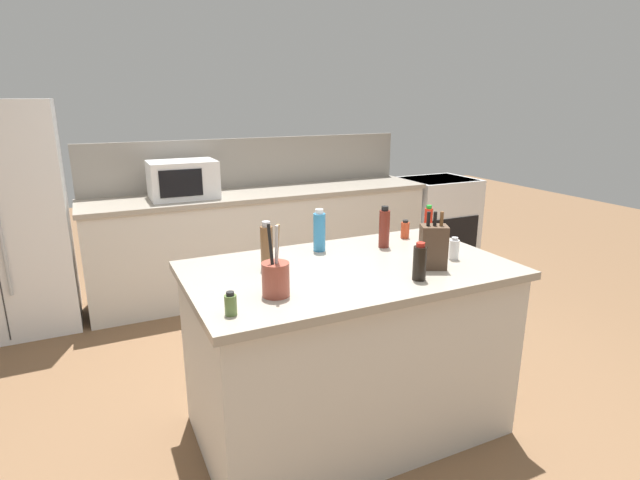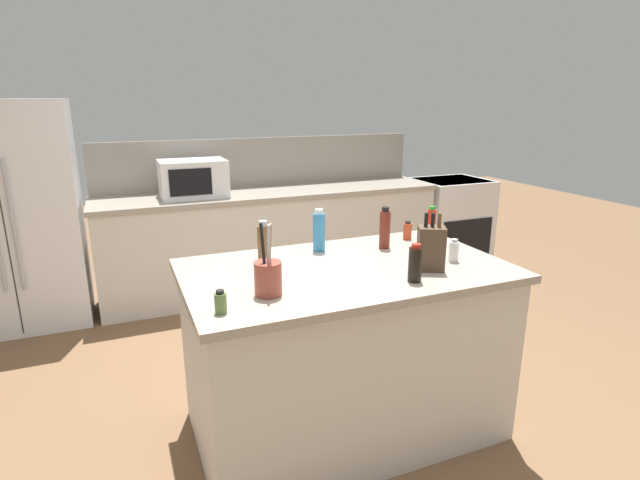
{
  "view_description": "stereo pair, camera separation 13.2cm",
  "coord_description": "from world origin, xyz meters",
  "px_view_note": "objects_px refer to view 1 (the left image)",
  "views": [
    {
      "loc": [
        -1.16,
        -2.11,
        1.77
      ],
      "look_at": [
        0.0,
        0.35,
        0.99
      ],
      "focal_mm": 28.0,
      "sensor_mm": 36.0,
      "label": 1
    },
    {
      "loc": [
        -1.04,
        -2.16,
        1.77
      ],
      "look_at": [
        0.0,
        0.35,
        0.99
      ],
      "focal_mm": 28.0,
      "sensor_mm": 36.0,
      "label": 2
    }
  ],
  "objects_px": {
    "hot_sauce_bottle": "(428,222)",
    "salt_shaker": "(454,249)",
    "range_oven": "(436,219)",
    "spice_jar_paprika": "(405,230)",
    "soy_sauce_bottle": "(420,262)",
    "microwave": "(183,179)",
    "spice_jar_oregano": "(231,304)",
    "utensil_crock": "(276,278)",
    "pepper_grinder": "(267,247)",
    "knife_block": "(433,246)",
    "dish_soap_bottle": "(319,231)",
    "vinegar_bottle": "(384,228)"
  },
  "relations": [
    {
      "from": "soy_sauce_bottle",
      "to": "spice_jar_paprika",
      "type": "distance_m",
      "value": 0.73
    },
    {
      "from": "soy_sauce_bottle",
      "to": "utensil_crock",
      "type": "bearing_deg",
      "value": 171.28
    },
    {
      "from": "utensil_crock",
      "to": "salt_shaker",
      "type": "distance_m",
      "value": 1.03
    },
    {
      "from": "soy_sauce_bottle",
      "to": "vinegar_bottle",
      "type": "bearing_deg",
      "value": 75.31
    },
    {
      "from": "spice_jar_paprika",
      "to": "hot_sauce_bottle",
      "type": "bearing_deg",
      "value": -9.99
    },
    {
      "from": "dish_soap_bottle",
      "to": "range_oven",
      "type": "bearing_deg",
      "value": 39.06
    },
    {
      "from": "microwave",
      "to": "pepper_grinder",
      "type": "distance_m",
      "value": 2.05
    },
    {
      "from": "pepper_grinder",
      "to": "salt_shaker",
      "type": "height_order",
      "value": "pepper_grinder"
    },
    {
      "from": "microwave",
      "to": "range_oven",
      "type": "bearing_deg",
      "value": -0.0
    },
    {
      "from": "microwave",
      "to": "spice_jar_oregano",
      "type": "relative_size",
      "value": 5.7
    },
    {
      "from": "range_oven",
      "to": "pepper_grinder",
      "type": "height_order",
      "value": "pepper_grinder"
    },
    {
      "from": "dish_soap_bottle",
      "to": "spice_jar_paprika",
      "type": "xyz_separation_m",
      "value": [
        0.59,
        0.01,
        -0.06
      ]
    },
    {
      "from": "soy_sauce_bottle",
      "to": "dish_soap_bottle",
      "type": "xyz_separation_m",
      "value": [
        -0.23,
        0.62,
        0.03
      ]
    },
    {
      "from": "utensil_crock",
      "to": "spice_jar_paprika",
      "type": "xyz_separation_m",
      "value": [
        1.04,
        0.53,
        -0.03
      ]
    },
    {
      "from": "vinegar_bottle",
      "to": "dish_soap_bottle",
      "type": "bearing_deg",
      "value": 165.59
    },
    {
      "from": "range_oven",
      "to": "vinegar_bottle",
      "type": "distance_m",
      "value": 2.85
    },
    {
      "from": "spice_jar_paprika",
      "to": "dish_soap_bottle",
      "type": "bearing_deg",
      "value": -178.57
    },
    {
      "from": "pepper_grinder",
      "to": "vinegar_bottle",
      "type": "bearing_deg",
      "value": 5.35
    },
    {
      "from": "utensil_crock",
      "to": "vinegar_bottle",
      "type": "bearing_deg",
      "value": 27.28
    },
    {
      "from": "microwave",
      "to": "spice_jar_paprika",
      "type": "height_order",
      "value": "microwave"
    },
    {
      "from": "microwave",
      "to": "vinegar_bottle",
      "type": "height_order",
      "value": "microwave"
    },
    {
      "from": "knife_block",
      "to": "spice_jar_oregano",
      "type": "relative_size",
      "value": 2.98
    },
    {
      "from": "pepper_grinder",
      "to": "soy_sauce_bottle",
      "type": "bearing_deg",
      "value": -37.6
    },
    {
      "from": "knife_block",
      "to": "hot_sauce_bottle",
      "type": "distance_m",
      "value": 0.61
    },
    {
      "from": "knife_block",
      "to": "spice_jar_oregano",
      "type": "distance_m",
      "value": 1.08
    },
    {
      "from": "utensil_crock",
      "to": "pepper_grinder",
      "type": "distance_m",
      "value": 0.36
    },
    {
      "from": "knife_block",
      "to": "utensil_crock",
      "type": "relative_size",
      "value": 0.91
    },
    {
      "from": "utensil_crock",
      "to": "spice_jar_oregano",
      "type": "distance_m",
      "value": 0.26
    },
    {
      "from": "knife_block",
      "to": "vinegar_bottle",
      "type": "xyz_separation_m",
      "value": [
        -0.02,
        0.41,
        -0.0
      ]
    },
    {
      "from": "microwave",
      "to": "pepper_grinder",
      "type": "height_order",
      "value": "microwave"
    },
    {
      "from": "microwave",
      "to": "hot_sauce_bottle",
      "type": "relative_size",
      "value": 2.84
    },
    {
      "from": "knife_block",
      "to": "spice_jar_paprika",
      "type": "xyz_separation_m",
      "value": [
        0.2,
        0.52,
        -0.06
      ]
    },
    {
      "from": "spice_jar_paprika",
      "to": "salt_shaker",
      "type": "height_order",
      "value": "salt_shaker"
    },
    {
      "from": "spice_jar_paprika",
      "to": "knife_block",
      "type": "bearing_deg",
      "value": -110.55
    },
    {
      "from": "utensil_crock",
      "to": "spice_jar_paprika",
      "type": "height_order",
      "value": "utensil_crock"
    },
    {
      "from": "vinegar_bottle",
      "to": "dish_soap_bottle",
      "type": "distance_m",
      "value": 0.38
    },
    {
      "from": "range_oven",
      "to": "dish_soap_bottle",
      "type": "height_order",
      "value": "dish_soap_bottle"
    },
    {
      "from": "microwave",
      "to": "soy_sauce_bottle",
      "type": "distance_m",
      "value": 2.58
    },
    {
      "from": "spice_jar_paprika",
      "to": "soy_sauce_bottle",
      "type": "bearing_deg",
      "value": -119.5
    },
    {
      "from": "range_oven",
      "to": "hot_sauce_bottle",
      "type": "distance_m",
      "value": 2.54
    },
    {
      "from": "utensil_crock",
      "to": "pepper_grinder",
      "type": "xyz_separation_m",
      "value": [
        0.09,
        0.35,
        0.03
      ]
    },
    {
      "from": "dish_soap_bottle",
      "to": "utensil_crock",
      "type": "bearing_deg",
      "value": -131.26
    },
    {
      "from": "dish_soap_bottle",
      "to": "vinegar_bottle",
      "type": "bearing_deg",
      "value": -14.41
    },
    {
      "from": "spice_jar_oregano",
      "to": "knife_block",
      "type": "bearing_deg",
      "value": 6.3
    },
    {
      "from": "spice_jar_oregano",
      "to": "vinegar_bottle",
      "type": "bearing_deg",
      "value": 26.95
    },
    {
      "from": "soy_sauce_bottle",
      "to": "dish_soap_bottle",
      "type": "distance_m",
      "value": 0.66
    },
    {
      "from": "soy_sauce_bottle",
      "to": "spice_jar_paprika",
      "type": "relative_size",
      "value": 1.62
    },
    {
      "from": "hot_sauce_bottle",
      "to": "salt_shaker",
      "type": "relative_size",
      "value": 1.62
    },
    {
      "from": "knife_block",
      "to": "soy_sauce_bottle",
      "type": "height_order",
      "value": "knife_block"
    },
    {
      "from": "microwave",
      "to": "dish_soap_bottle",
      "type": "height_order",
      "value": "microwave"
    }
  ]
}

